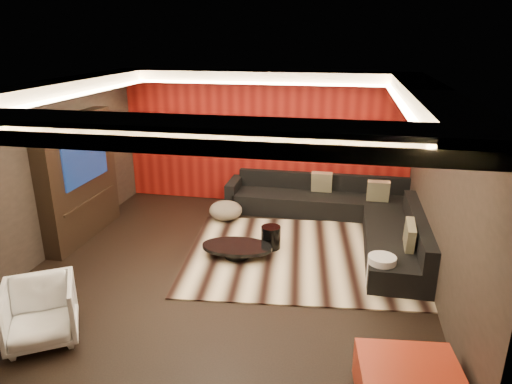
% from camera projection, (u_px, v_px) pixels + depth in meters
% --- Properties ---
extents(floor, '(6.00, 6.00, 0.02)m').
position_uv_depth(floor, '(230.00, 266.00, 7.23)').
color(floor, black).
rests_on(floor, ground).
extents(ceiling, '(6.00, 6.00, 0.02)m').
position_uv_depth(ceiling, '(226.00, 85.00, 6.31)').
color(ceiling, silver).
rests_on(ceiling, ground).
extents(wall_back, '(6.00, 0.02, 2.80)m').
position_uv_depth(wall_back, '(264.00, 139.00, 9.56)').
color(wall_back, black).
rests_on(wall_back, ground).
extents(wall_left, '(0.02, 6.00, 2.80)m').
position_uv_depth(wall_left, '(47.00, 170.00, 7.33)').
color(wall_left, black).
rests_on(wall_left, ground).
extents(wall_right, '(0.02, 6.00, 2.80)m').
position_uv_depth(wall_right, '(442.00, 195.00, 6.22)').
color(wall_right, black).
rests_on(wall_right, ground).
extents(red_feature_wall, '(5.98, 0.05, 2.78)m').
position_uv_depth(red_feature_wall, '(264.00, 139.00, 9.53)').
color(red_feature_wall, '#6B0C0A').
rests_on(red_feature_wall, ground).
extents(soffit_back, '(6.00, 0.60, 0.22)m').
position_uv_depth(soffit_back, '(262.00, 77.00, 8.85)').
color(soffit_back, silver).
rests_on(soffit_back, ground).
extents(soffit_front, '(6.00, 0.60, 0.22)m').
position_uv_depth(soffit_front, '(145.00, 132.00, 3.85)').
color(soffit_front, silver).
rests_on(soffit_front, ground).
extents(soffit_left, '(0.60, 4.80, 0.22)m').
position_uv_depth(soffit_left, '(53.00, 89.00, 6.85)').
color(soffit_left, silver).
rests_on(soffit_left, ground).
extents(soffit_right, '(0.60, 4.80, 0.22)m').
position_uv_depth(soffit_right, '(430.00, 98.00, 5.85)').
color(soffit_right, silver).
rests_on(soffit_right, ground).
extents(cove_back, '(4.80, 0.08, 0.04)m').
position_uv_depth(cove_back, '(259.00, 83.00, 8.57)').
color(cove_back, '#FFD899').
rests_on(cove_back, ground).
extents(cove_front, '(4.80, 0.08, 0.04)m').
position_uv_depth(cove_front, '(161.00, 134.00, 4.19)').
color(cove_front, '#FFD899').
rests_on(cove_front, ground).
extents(cove_left, '(0.08, 4.80, 0.04)m').
position_uv_depth(cove_left, '(74.00, 96.00, 6.82)').
color(cove_left, '#FFD899').
rests_on(cove_left, ground).
extents(cove_right, '(0.08, 4.80, 0.04)m').
position_uv_depth(cove_right, '(402.00, 105.00, 5.95)').
color(cove_right, '#FFD899').
rests_on(cove_right, ground).
extents(tv_surround, '(0.30, 2.00, 2.20)m').
position_uv_depth(tv_surround, '(79.00, 178.00, 7.95)').
color(tv_surround, black).
rests_on(tv_surround, ground).
extents(tv_screen, '(0.04, 1.30, 0.80)m').
position_uv_depth(tv_screen, '(85.00, 159.00, 7.81)').
color(tv_screen, black).
rests_on(tv_screen, ground).
extents(tv_shelf, '(0.04, 1.60, 0.04)m').
position_uv_depth(tv_shelf, '(90.00, 200.00, 8.05)').
color(tv_shelf, black).
rests_on(tv_shelf, ground).
extents(rug, '(4.29, 3.39, 0.02)m').
position_uv_depth(rug, '(309.00, 256.00, 7.53)').
color(rug, beige).
rests_on(rug, floor).
extents(coffee_table, '(1.21, 1.21, 0.19)m').
position_uv_depth(coffee_table, '(237.00, 251.00, 7.46)').
color(coffee_table, black).
rests_on(coffee_table, rug).
extents(drum_stool, '(0.42, 0.42, 0.39)m').
position_uv_depth(drum_stool, '(271.00, 237.00, 7.73)').
color(drum_stool, black).
rests_on(drum_stool, rug).
extents(striped_pouf, '(0.74, 0.74, 0.36)m').
position_uv_depth(striped_pouf, '(226.00, 210.00, 8.95)').
color(striped_pouf, beige).
rests_on(striped_pouf, rug).
extents(white_side_table, '(0.52, 0.52, 0.50)m').
position_uv_depth(white_side_table, '(381.00, 272.00, 6.52)').
color(white_side_table, silver).
rests_on(white_side_table, floor).
extents(armchair, '(1.09, 1.10, 0.74)m').
position_uv_depth(armchair, '(40.00, 313.00, 5.37)').
color(armchair, white).
rests_on(armchair, floor).
extents(sectional_sofa, '(3.65, 3.50, 0.75)m').
position_uv_depth(sectional_sofa, '(344.00, 215.00, 8.55)').
color(sectional_sofa, black).
rests_on(sectional_sofa, floor).
extents(throw_pillows, '(1.72, 2.75, 0.50)m').
position_uv_depth(throw_pillows, '(366.00, 200.00, 8.29)').
color(throw_pillows, beige).
rests_on(throw_pillows, sectional_sofa).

